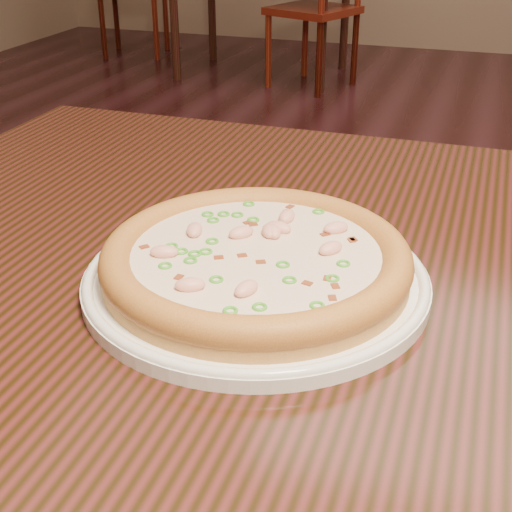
% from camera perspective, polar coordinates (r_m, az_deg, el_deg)
% --- Properties ---
extents(hero_table, '(1.20, 0.80, 0.75)m').
position_cam_1_polar(hero_table, '(0.70, 10.79, -9.01)').
color(hero_table, black).
rests_on(hero_table, ground).
extents(plate, '(0.30, 0.30, 0.02)m').
position_cam_1_polar(plate, '(0.62, 0.00, -1.74)').
color(plate, white).
rests_on(plate, hero_table).
extents(pizza, '(0.27, 0.27, 0.03)m').
position_cam_1_polar(pizza, '(0.61, -0.00, -0.23)').
color(pizza, tan).
rests_on(pizza, plate).
extents(chair_b, '(0.54, 0.54, 0.95)m').
position_cam_1_polar(chair_b, '(4.26, 5.24, 19.04)').
color(chair_b, '#540F0B').
rests_on(chair_b, ground).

